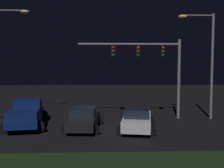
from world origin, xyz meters
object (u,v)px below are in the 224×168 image
at_px(car_sedan, 137,119).
at_px(traffic_signal_gantry, 149,59).
at_px(street_lamp_left, 4,51).
at_px(street_lamp_right, 205,53).
at_px(car_sedan_far, 84,118).
at_px(pickup_truck, 27,112).

relative_size(car_sedan, traffic_signal_gantry, 0.56).
relative_size(street_lamp_left, street_lamp_right, 1.05).
relative_size(traffic_signal_gantry, street_lamp_right, 0.97).
relative_size(car_sedan_far, street_lamp_left, 0.50).
bearing_deg(pickup_truck, car_sedan, -109.29).
relative_size(car_sedan_far, street_lamp_right, 0.53).
distance_m(pickup_truck, traffic_signal_gantry, 10.34).
bearing_deg(traffic_signal_gantry, street_lamp_left, 176.97).
xyz_separation_m(car_sedan_far, traffic_signal_gantry, (5.09, 3.29, 4.16)).
bearing_deg(street_lamp_right, car_sedan, -149.40).
distance_m(street_lamp_left, street_lamp_right, 16.48).
bearing_deg(car_sedan_far, car_sedan, -91.92).
distance_m(car_sedan_far, street_lamp_right, 11.11).
bearing_deg(car_sedan_far, street_lamp_right, -67.68).
distance_m(car_sedan, traffic_signal_gantry, 5.74).
bearing_deg(car_sedan, traffic_signal_gantry, -11.56).
bearing_deg(street_lamp_left, street_lamp_right, -2.73).
xyz_separation_m(traffic_signal_gantry, street_lamp_right, (4.52, -0.15, 0.47)).
xyz_separation_m(car_sedan, car_sedan_far, (-3.64, 0.39, 0.00)).
bearing_deg(traffic_signal_gantry, pickup_truck, -166.17).
bearing_deg(street_lamp_left, car_sedan, -22.33).
xyz_separation_m(pickup_truck, car_sedan_far, (4.21, -1.00, -0.26)).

